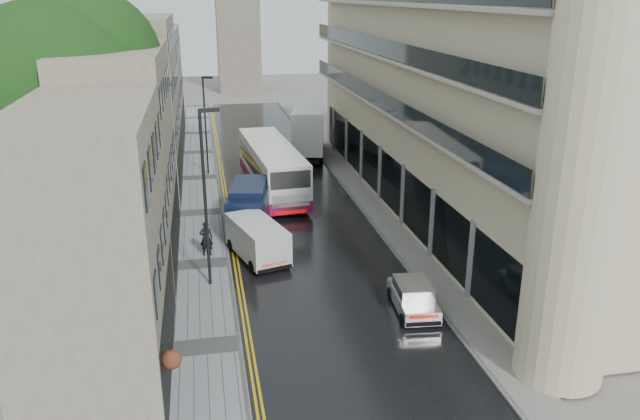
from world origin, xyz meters
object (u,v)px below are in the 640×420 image
object	(u,v)px
white_lorry	(294,137)
lamp_post_far	(206,126)
pedestrian	(206,238)
tree_near	(56,139)
cream_bus	(262,183)
white_van	(252,254)
silver_hatchback	(404,311)
navy_van	(228,214)
lamp_post_near	(205,201)
tree_far	(101,107)

from	to	relation	value
white_lorry	lamp_post_far	distance (m)	7.78
pedestrian	lamp_post_far	xyz separation A→B (m)	(0.44, 16.38, 2.81)
tree_near	pedestrian	xyz separation A→B (m)	(6.86, 0.30, -5.85)
cream_bus	white_van	world-z (taller)	cream_bus
tree_near	cream_bus	xyz separation A→B (m)	(10.71, 7.96, -5.21)
white_lorry	silver_hatchback	distance (m)	27.98
silver_hatchback	navy_van	distance (m)	13.62
tree_near	silver_hatchback	xyz separation A→B (m)	(15.05, -8.81, -6.24)
white_lorry	navy_van	world-z (taller)	white_lorry
silver_hatchback	lamp_post_near	xyz separation A→B (m)	(-8.11, 5.48, 3.70)
navy_van	pedestrian	bearing A→B (deg)	-106.40
white_van	tree_near	bearing A→B (deg)	149.86
tree_near	white_van	size ratio (longest dim) A/B	2.97
cream_bus	white_van	bearing A→B (deg)	-103.01
cream_bus	lamp_post_near	distance (m)	12.21
lamp_post_near	lamp_post_far	xyz separation A→B (m)	(0.36, 20.02, -0.51)
tree_far	lamp_post_near	world-z (taller)	tree_far
lamp_post_near	navy_van	bearing A→B (deg)	67.52
white_lorry	pedestrian	size ratio (longest dim) A/B	4.39
lamp_post_near	lamp_post_far	world-z (taller)	lamp_post_near
white_lorry	lamp_post_near	size ratio (longest dim) A/B	0.99
navy_van	tree_near	bearing A→B (deg)	-149.73
silver_hatchback	navy_van	xyz separation A→B (m)	(-6.85, 11.74, 0.77)
tree_far	silver_hatchback	world-z (taller)	tree_far
cream_bus	lamp_post_near	bearing A→B (deg)	-112.65
tree_far	lamp_post_far	xyz separation A→B (m)	(7.00, 3.69, -2.32)
tree_near	silver_hatchback	world-z (taller)	tree_near
tree_far	white_van	distance (m)	18.37
white_lorry	lamp_post_near	world-z (taller)	lamp_post_near
tree_near	navy_van	bearing A→B (deg)	19.68
silver_hatchback	tree_far	bearing A→B (deg)	128.60
tree_far	white_van	xyz separation A→B (m)	(8.82, -15.28, -5.15)
tree_far	navy_van	xyz separation A→B (m)	(7.90, -10.07, -4.75)
navy_van	lamp_post_near	bearing A→B (deg)	-90.81
silver_hatchback	white_van	world-z (taller)	white_van
cream_bus	navy_van	bearing A→B (deg)	-120.70
tree_near	tree_far	distance (m)	13.02
tree_near	lamp_post_far	distance (m)	18.47
tree_near	silver_hatchback	size ratio (longest dim) A/B	3.78
silver_hatchback	pedestrian	xyz separation A→B (m)	(-8.19, 9.12, 0.38)
tree_near	lamp_post_near	bearing A→B (deg)	-25.68
white_lorry	navy_van	distance (m)	17.39
white_van	silver_hatchback	bearing A→B (deg)	-63.91
white_van	lamp_post_near	bearing A→B (deg)	-170.23
white_van	pedestrian	xyz separation A→B (m)	(-2.26, 2.58, 0.01)
tree_near	lamp_post_far	xyz separation A→B (m)	(7.30, 16.69, -3.04)
tree_near	lamp_post_far	bearing A→B (deg)	66.38
lamp_post_far	tree_near	bearing A→B (deg)	-88.70
white_lorry	tree_far	bearing A→B (deg)	-145.25
pedestrian	silver_hatchback	bearing A→B (deg)	132.02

